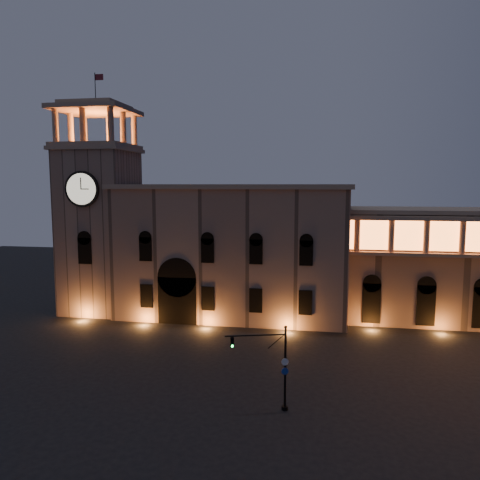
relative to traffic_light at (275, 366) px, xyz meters
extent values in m
plane|color=black|center=(-6.29, 4.58, -3.58)|extent=(160.00, 160.00, 0.00)
cube|color=#866858|center=(-8.29, 26.58, 4.92)|extent=(30.00, 12.00, 17.00)
cube|color=gray|center=(-8.29, 26.58, 13.72)|extent=(30.80, 12.80, 0.60)
cube|color=black|center=(-14.29, 21.18, -0.58)|extent=(5.00, 1.40, 6.00)
cylinder|color=black|center=(-14.29, 21.18, 2.42)|extent=(5.00, 1.40, 5.00)
cube|color=orange|center=(-14.29, 20.98, -0.78)|extent=(4.20, 0.20, 5.00)
cube|color=#866858|center=(-26.79, 25.58, 7.42)|extent=(9.00, 9.00, 22.00)
cube|color=gray|center=(-26.79, 25.58, 18.67)|extent=(9.80, 9.80, 0.50)
cylinder|color=black|center=(-26.79, 20.90, 13.42)|extent=(4.60, 0.35, 4.60)
cylinder|color=beige|center=(-26.79, 20.76, 13.42)|extent=(4.00, 0.12, 4.00)
cube|color=gray|center=(-26.79, 25.58, 19.17)|extent=(9.40, 9.40, 0.50)
cube|color=orange|center=(-26.79, 25.58, 19.47)|extent=(6.80, 6.80, 0.15)
cylinder|color=gray|center=(-30.59, 21.78, 21.52)|extent=(0.76, 0.76, 4.20)
cylinder|color=gray|center=(-26.79, 21.78, 21.52)|extent=(0.76, 0.76, 4.20)
cylinder|color=gray|center=(-22.99, 21.78, 21.52)|extent=(0.76, 0.76, 4.20)
cylinder|color=gray|center=(-30.59, 29.38, 21.52)|extent=(0.76, 0.76, 4.20)
cylinder|color=gray|center=(-26.79, 29.38, 21.52)|extent=(0.76, 0.76, 4.20)
cylinder|color=gray|center=(-22.99, 29.38, 21.52)|extent=(0.76, 0.76, 4.20)
cylinder|color=gray|center=(-30.59, 25.58, 21.52)|extent=(0.76, 0.76, 4.20)
cylinder|color=gray|center=(-22.99, 25.58, 21.52)|extent=(0.76, 0.76, 4.20)
cube|color=gray|center=(-26.79, 25.58, 23.92)|extent=(9.80, 9.80, 0.60)
cube|color=gray|center=(-26.79, 25.58, 24.52)|extent=(7.50, 7.50, 0.60)
cylinder|color=black|center=(-26.79, 25.58, 26.82)|extent=(0.10, 0.10, 4.00)
plane|color=#5A1923|center=(-26.19, 25.58, 28.22)|extent=(1.20, 0.00, 1.20)
cylinder|color=gray|center=(7.71, 23.08, 7.92)|extent=(0.70, 0.70, 4.00)
cylinder|color=gray|center=(11.71, 23.08, 7.92)|extent=(0.70, 0.70, 4.00)
cylinder|color=gray|center=(15.71, 23.08, 7.92)|extent=(0.70, 0.70, 4.00)
cylinder|color=gray|center=(19.71, 23.08, 7.92)|extent=(0.70, 0.70, 4.00)
cylinder|color=black|center=(0.80, 0.23, -0.28)|extent=(0.19, 0.19, 6.59)
cylinder|color=black|center=(0.80, 0.23, -3.44)|extent=(0.53, 0.53, 0.28)
sphere|color=black|center=(0.80, 0.23, 3.10)|extent=(0.26, 0.26, 0.26)
cylinder|color=black|center=(-1.46, -0.40, 2.54)|extent=(4.56, 1.37, 0.11)
cube|color=black|center=(-3.19, -0.88, 2.07)|extent=(0.34, 0.33, 0.80)
cylinder|color=#0CE53F|center=(-3.15, -1.03, 1.80)|extent=(0.18, 0.12, 0.17)
cylinder|color=silver|center=(0.79, 0.09, 0.37)|extent=(0.55, 0.19, 0.56)
cylinder|color=navy|center=(0.79, 0.09, -0.38)|extent=(0.55, 0.19, 0.56)
camera|label=1|loc=(3.22, -34.74, 14.04)|focal=35.00mm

